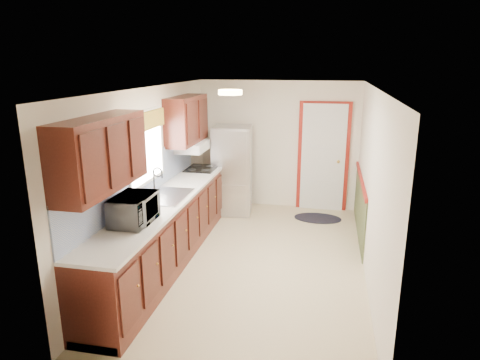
% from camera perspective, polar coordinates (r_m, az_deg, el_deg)
% --- Properties ---
extents(room_shell, '(3.20, 5.20, 2.52)m').
position_cam_1_polar(room_shell, '(5.75, 2.13, 0.09)').
color(room_shell, '#CCBA90').
rests_on(room_shell, ground).
extents(kitchen_run, '(0.63, 4.00, 2.20)m').
position_cam_1_polar(kitchen_run, '(5.93, -10.28, -3.63)').
color(kitchen_run, '#3D140E').
rests_on(kitchen_run, ground).
extents(back_wall_trim, '(1.12, 2.30, 2.08)m').
position_cam_1_polar(back_wall_trim, '(7.89, 11.97, 1.70)').
color(back_wall_trim, maroon).
rests_on(back_wall_trim, ground).
extents(ceiling_fixture, '(0.30, 0.30, 0.06)m').
position_cam_1_polar(ceiling_fixture, '(5.42, -1.31, 11.62)').
color(ceiling_fixture, '#FFD88C').
rests_on(ceiling_fixture, room_shell).
extents(microwave, '(0.34, 0.60, 0.40)m').
position_cam_1_polar(microwave, '(5.01, -13.99, -3.43)').
color(microwave, white).
rests_on(microwave, kitchen_run).
extents(refrigerator, '(0.74, 0.72, 1.62)m').
position_cam_1_polar(refrigerator, '(7.83, -0.98, 1.34)').
color(refrigerator, '#B7B7BC').
rests_on(refrigerator, ground).
extents(rug, '(0.84, 0.55, 0.01)m').
position_cam_1_polar(rug, '(7.85, 10.32, -5.03)').
color(rug, black).
rests_on(rug, ground).
extents(cooktop, '(0.49, 0.59, 0.02)m').
position_cam_1_polar(cooktop, '(7.40, -5.16, 1.55)').
color(cooktop, black).
rests_on(cooktop, kitchen_run).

